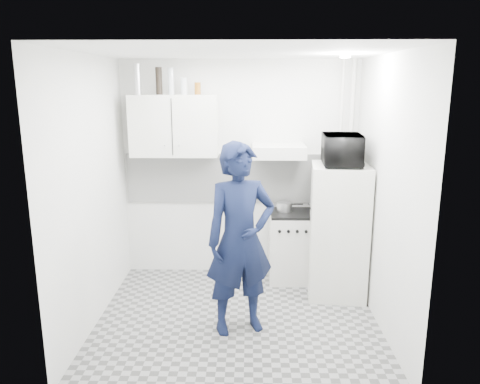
{
  "coord_description": "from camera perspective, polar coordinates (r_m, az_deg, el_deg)",
  "views": [
    {
      "loc": [
        0.11,
        -4.32,
        2.34
      ],
      "look_at": [
        0.02,
        0.3,
        1.25
      ],
      "focal_mm": 35.0,
      "sensor_mm": 36.0,
      "label": 1
    }
  ],
  "objects": [
    {
      "name": "floor",
      "position": [
        4.92,
        -0.34,
        -15.15
      ],
      "size": [
        2.8,
        2.8,
        0.0
      ],
      "primitive_type": "plane",
      "color": "gray",
      "rests_on": "ground"
    },
    {
      "name": "ceiling",
      "position": [
        4.33,
        -0.38,
        16.7
      ],
      "size": [
        2.8,
        2.8,
        0.0
      ],
      "primitive_type": "plane",
      "color": "white",
      "rests_on": "wall_back"
    },
    {
      "name": "wall_back",
      "position": [
        5.67,
        -0.03,
        2.7
      ],
      "size": [
        2.8,
        0.0,
        2.8
      ],
      "primitive_type": "plane",
      "rotation": [
        1.57,
        0.0,
        0.0
      ],
      "color": "silver",
      "rests_on": "floor"
    },
    {
      "name": "wall_left",
      "position": [
        4.7,
        -17.69,
        -0.17
      ],
      "size": [
        0.0,
        2.6,
        2.6
      ],
      "primitive_type": "plane",
      "rotation": [
        1.57,
        0.0,
        1.57
      ],
      "color": "silver",
      "rests_on": "floor"
    },
    {
      "name": "wall_right",
      "position": [
        4.63,
        17.24,
        -0.33
      ],
      "size": [
        0.0,
        2.6,
        2.6
      ],
      "primitive_type": "plane",
      "rotation": [
        1.57,
        0.0,
        -1.57
      ],
      "color": "silver",
      "rests_on": "floor"
    },
    {
      "name": "person",
      "position": [
        4.37,
        0.05,
        -5.79
      ],
      "size": [
        0.77,
        0.64,
        1.83
      ],
      "primitive_type": "imported",
      "rotation": [
        0.0,
        0.0,
        0.34
      ],
      "color": "black",
      "rests_on": "floor"
    },
    {
      "name": "stove",
      "position": [
        5.69,
        6.15,
        -6.7
      ],
      "size": [
        0.51,
        0.51,
        0.81
      ],
      "primitive_type": "cube",
      "color": "silver",
      "rests_on": "floor"
    },
    {
      "name": "fridge",
      "position": [
        5.28,
        11.89,
        -4.69
      ],
      "size": [
        0.67,
        0.67,
        1.48
      ],
      "primitive_type": "cube",
      "rotation": [
        0.0,
        0.0,
        -0.1
      ],
      "color": "white",
      "rests_on": "floor"
    },
    {
      "name": "stove_top",
      "position": [
        5.56,
        6.26,
        -2.62
      ],
      "size": [
        0.49,
        0.49,
        0.03
      ],
      "primitive_type": "cube",
      "color": "black",
      "rests_on": "stove"
    },
    {
      "name": "saucepan",
      "position": [
        5.59,
        5.44,
        -1.79
      ],
      "size": [
        0.19,
        0.19,
        0.1
      ],
      "primitive_type": "cylinder",
      "color": "silver",
      "rests_on": "stove_top"
    },
    {
      "name": "microwave",
      "position": [
        5.08,
        12.38,
        5.04
      ],
      "size": [
        0.61,
        0.43,
        0.33
      ],
      "primitive_type": "imported",
      "rotation": [
        0.0,
        0.0,
        1.51
      ],
      "color": "black",
      "rests_on": "fridge"
    },
    {
      "name": "bottle_a",
      "position": [
        5.55,
        -12.39,
        13.29
      ],
      "size": [
        0.08,
        0.08,
        0.34
      ],
      "primitive_type": "cylinder",
      "color": "silver",
      "rests_on": "upper_cabinet"
    },
    {
      "name": "bottle_c",
      "position": [
        5.49,
        -9.86,
        13.2
      ],
      "size": [
        0.07,
        0.07,
        0.3
      ],
      "primitive_type": "cylinder",
      "color": "black",
      "rests_on": "upper_cabinet"
    },
    {
      "name": "bottle_d",
      "position": [
        5.47,
        -8.41,
        13.21
      ],
      "size": [
        0.07,
        0.07,
        0.3
      ],
      "primitive_type": "cylinder",
      "color": "#B2B7BC",
      "rests_on": "upper_cabinet"
    },
    {
      "name": "canister_a",
      "position": [
        5.45,
        -6.84,
        12.69
      ],
      "size": [
        0.07,
        0.07,
        0.19
      ],
      "primitive_type": "cylinder",
      "color": "#B2B7BC",
      "rests_on": "upper_cabinet"
    },
    {
      "name": "canister_b",
      "position": [
        5.43,
        -5.19,
        12.46
      ],
      "size": [
        0.07,
        0.07,
        0.14
      ],
      "primitive_type": "cylinder",
      "color": "brown",
      "rests_on": "upper_cabinet"
    },
    {
      "name": "upper_cabinet",
      "position": [
        5.49,
        -8.0,
        8.02
      ],
      "size": [
        1.0,
        0.35,
        0.7
      ],
      "primitive_type": "cube",
      "color": "white",
      "rests_on": "wall_back"
    },
    {
      "name": "range_hood",
      "position": [
        5.39,
        4.72,
        5.01
      ],
      "size": [
        0.6,
        0.5,
        0.14
      ],
      "primitive_type": "cube",
      "color": "silver",
      "rests_on": "wall_back"
    },
    {
      "name": "backsplash",
      "position": [
        5.68,
        -0.03,
        1.68
      ],
      "size": [
        2.74,
        0.03,
        0.6
      ],
      "primitive_type": "cube",
      "color": "white",
      "rests_on": "wall_back"
    },
    {
      "name": "pipe_a",
      "position": [
        5.72,
        13.11,
        2.44
      ],
      "size": [
        0.05,
        0.05,
        2.6
      ],
      "primitive_type": "cylinder",
      "color": "silver",
      "rests_on": "floor"
    },
    {
      "name": "pipe_b",
      "position": [
        5.69,
        11.93,
        2.45
      ],
      "size": [
        0.04,
        0.04,
        2.6
      ],
      "primitive_type": "cylinder",
      "color": "silver",
      "rests_on": "floor"
    },
    {
      "name": "ceiling_spot_fixture",
      "position": [
        4.62,
        12.7,
        15.81
      ],
      "size": [
        0.1,
        0.1,
        0.02
      ],
      "primitive_type": "cylinder",
      "color": "white",
      "rests_on": "ceiling"
    }
  ]
}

